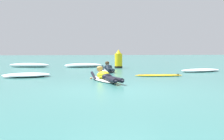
{
  "coord_description": "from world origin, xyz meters",
  "views": [
    {
      "loc": [
        -1.38,
        -7.34,
        1.0
      ],
      "look_at": [
        0.84,
        5.01,
        0.19
      ],
      "focal_mm": 46.05,
      "sensor_mm": 36.0,
      "label": 1
    }
  ],
  "objects_px": {
    "surfer_far": "(108,69)",
    "channel_marker_buoy": "(119,61)",
    "surfer_near": "(105,77)",
    "drifting_surfboard": "(159,75)"
  },
  "relations": [
    {
      "from": "surfer_near",
      "to": "channel_marker_buoy",
      "type": "height_order",
      "value": "channel_marker_buoy"
    },
    {
      "from": "surfer_far",
      "to": "drifting_surfboard",
      "type": "height_order",
      "value": "surfer_far"
    },
    {
      "from": "surfer_far",
      "to": "channel_marker_buoy",
      "type": "height_order",
      "value": "channel_marker_buoy"
    },
    {
      "from": "surfer_near",
      "to": "drifting_surfboard",
      "type": "height_order",
      "value": "surfer_near"
    },
    {
      "from": "surfer_near",
      "to": "drifting_surfboard",
      "type": "bearing_deg",
      "value": 32.45
    },
    {
      "from": "surfer_far",
      "to": "drifting_surfboard",
      "type": "relative_size",
      "value": 1.31
    },
    {
      "from": "surfer_far",
      "to": "channel_marker_buoy",
      "type": "bearing_deg",
      "value": 68.65
    },
    {
      "from": "surfer_near",
      "to": "surfer_far",
      "type": "bearing_deg",
      "value": 79.11
    },
    {
      "from": "surfer_near",
      "to": "channel_marker_buoy",
      "type": "bearing_deg",
      "value": 75.01
    },
    {
      "from": "channel_marker_buoy",
      "to": "surfer_near",
      "type": "bearing_deg",
      "value": -104.99
    }
  ]
}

